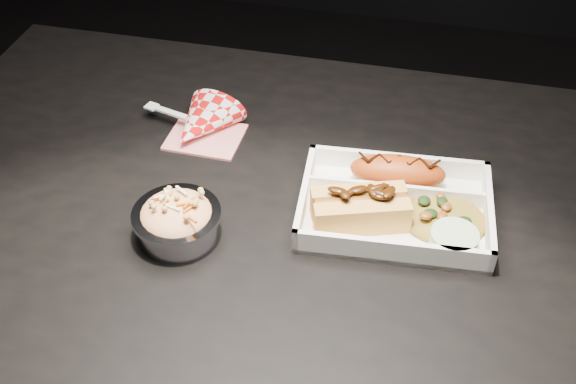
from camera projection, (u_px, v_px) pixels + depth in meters
The scene contains 8 objects.
dining_table at pixel (296, 261), 1.03m from camera, with size 1.20×0.80×0.75m.
food_tray at pixel (394, 209), 0.96m from camera, with size 0.26×0.20×0.04m.
fried_pastry at pixel (398, 172), 0.99m from camera, with size 0.13×0.05×0.05m, color #A53E10.
hotdog at pixel (360, 207), 0.93m from camera, with size 0.14×0.09×0.06m.
fried_rice_mound at pixel (445, 213), 0.94m from camera, with size 0.11×0.09×0.03m, color olive.
cupcake_liner at pixel (453, 242), 0.90m from camera, with size 0.06×0.06×0.03m, color #B3D09D.
foil_coleslaw_cup at pixel (177, 219), 0.92m from camera, with size 0.11×0.11×0.07m.
napkin_fork at pixel (200, 124), 1.09m from camera, with size 0.16×0.13×0.10m.
Camera 1 is at (0.15, -0.69, 1.42)m, focal length 45.00 mm.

